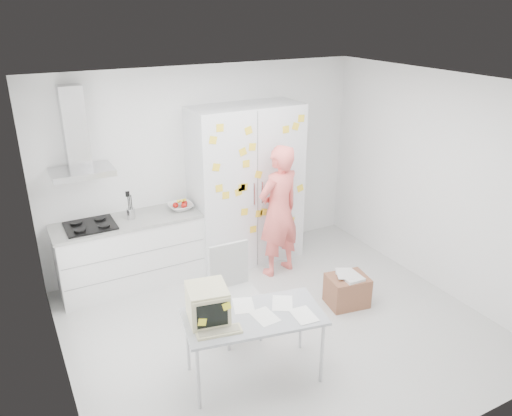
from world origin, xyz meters
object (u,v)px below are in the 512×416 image
desk (225,310)px  chair (234,286)px  person (279,211)px  cardboard_box (347,290)px

desk → chair: bearing=69.4°
person → desk: size_ratio=1.27×
chair → person: bearing=42.4°
chair → cardboard_box: 1.51m
cardboard_box → chair: bearing=174.4°
cardboard_box → desk: bearing=-164.7°
desk → cardboard_box: size_ratio=2.68×
desk → chair: 0.79m
person → desk: bearing=34.3°
person → desk: (-1.51, -1.60, -0.11)m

